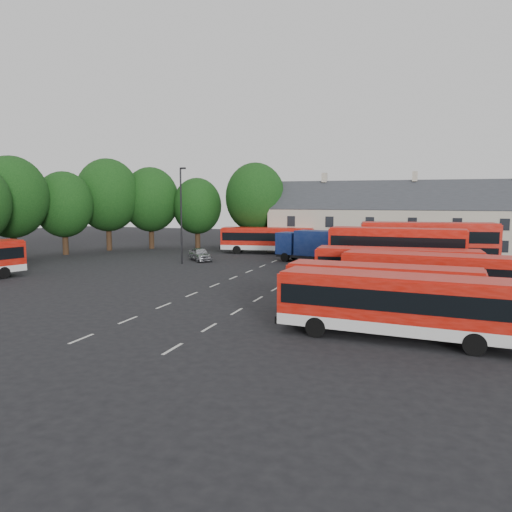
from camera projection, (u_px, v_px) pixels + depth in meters
The scene contains 15 objects.
ground at pixel (204, 290), 37.42m from camera, with size 140.00×140.00×0.00m, color black.
lane_markings at pixel (244, 287), 38.48m from camera, with size 5.15×33.80×0.01m.
treeline at pixel (117, 200), 61.58m from camera, with size 29.92×32.59×12.01m.
terrace_houses at pixel (413, 223), 60.57m from camera, with size 35.70×7.13×10.06m.
bus_row_a at pixel (395, 301), 23.96m from camera, with size 11.38×3.49×3.17m.
bus_row_b at pixel (382, 286), 28.33m from camera, with size 10.86×3.02×3.04m.
bus_row_c at pixel (435, 275), 31.81m from camera, with size 11.79×3.71×3.28m.
bus_row_d at pixel (397, 266), 35.77m from camera, with size 11.61×3.26×3.25m.
bus_row_e at pixel (403, 267), 37.58m from camera, with size 9.90×2.56×2.78m.
bus_dd_south at pixel (396, 251), 40.73m from camera, with size 10.87×2.97×4.42m.
bus_dd_north at pixel (427, 246), 43.89m from camera, with size 11.77×4.34×4.72m.
bus_north at pixel (268, 238), 61.91m from camera, with size 11.69×4.35×3.23m.
box_truck at pixel (314, 245), 53.20m from camera, with size 8.14×4.04×3.41m.
silver_car at pixel (200, 254), 54.81m from camera, with size 1.70×4.22×1.44m, color #9D9FA5.
lamppost at pixel (181, 213), 51.57m from camera, with size 0.69×0.29×9.97m.
Camera 1 is at (15.80, -33.55, 6.79)m, focal length 35.00 mm.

